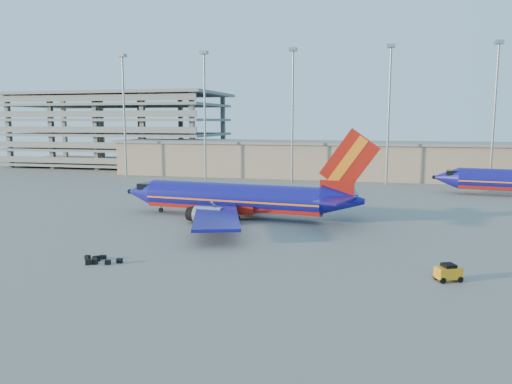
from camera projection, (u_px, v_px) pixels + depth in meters
ground at (267, 226)px, 63.86m from camera, size 220.00×220.00×0.00m
terminal_building at (364, 160)px, 116.50m from camera, size 122.00×16.00×8.50m
parking_garage at (120, 126)px, 148.30m from camera, size 62.00×32.00×21.40m
light_mast_row at (340, 101)px, 104.32m from camera, size 101.60×1.60×28.65m
aircraft_main at (239, 199)px, 68.91m from camera, size 36.75×35.22×12.45m
baggage_tug at (448, 272)px, 41.73m from camera, size 2.40×1.98×1.49m
luggage_pile at (99, 260)px, 47.40m from camera, size 4.23×2.62×0.52m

